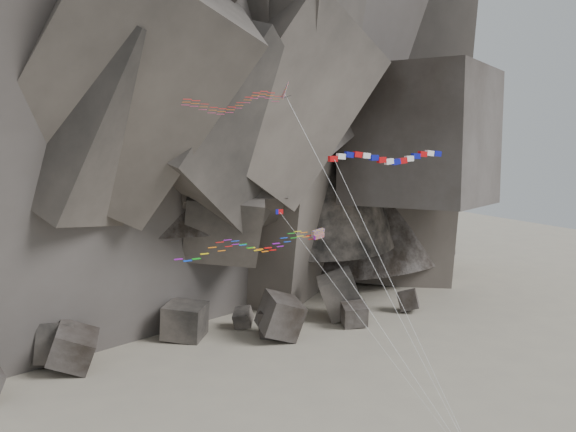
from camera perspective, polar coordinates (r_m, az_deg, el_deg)
name	(u,v)px	position (r m, az deg, el deg)	size (l,w,h in m)	color
headland	(122,48)	(116.03, -14.54, 14.27)	(110.00, 70.00, 84.00)	#574E47
boulder_field	(208,328)	(86.28, -7.10, -9.87)	(66.97, 17.32, 7.89)	#47423F
delta_kite	(231,102)	(48.87, -5.06, 10.07)	(19.35, 13.42, 30.19)	red
banner_kite	(388,159)	(54.60, 8.86, 5.05)	(10.77, 11.98, 24.62)	red
parafoil_kite	(246,245)	(49.70, -3.72, -2.58)	(20.52, 12.70, 18.28)	gold
pennant_kite	(317,262)	(51.45, 2.60, -4.12)	(10.93, 13.35, 19.94)	red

